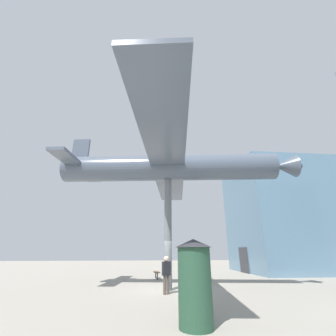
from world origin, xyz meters
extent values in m
plane|color=gray|center=(0.00, 0.00, 0.00)|extent=(80.00, 80.00, 0.00)
cube|color=#60849E|center=(-9.30, 15.09, 5.38)|extent=(8.75, 13.50, 10.76)
cube|color=#383A3F|center=(-9.30, 15.09, 11.06)|extent=(0.36, 12.82, 0.60)
cube|color=#383A3F|center=(-9.30, 8.28, 1.15)|extent=(1.80, 0.12, 2.30)
cylinder|color=slate|center=(0.00, 0.00, 3.07)|extent=(0.44, 0.44, 6.13)
cylinder|color=#4C5666|center=(0.00, 0.00, 6.94)|extent=(3.45, 13.40, 1.62)
cube|color=#4C5666|center=(0.00, 0.00, 6.94)|extent=(18.59, 4.61, 0.18)
cube|color=#4C5666|center=(-0.81, -5.80, 7.07)|extent=(6.00, 1.81, 0.18)
cube|color=#4C5666|center=(-0.81, -5.80, 8.10)|extent=(0.33, 1.11, 1.98)
cone|color=#4C5666|center=(1.01, 7.24, 6.94)|extent=(1.55, 1.51, 1.38)
sphere|color=black|center=(1.13, 8.08, 6.94)|extent=(0.44, 0.44, 0.44)
cylinder|color=#4C4238|center=(1.18, -0.28, 0.42)|extent=(0.14, 0.14, 0.83)
cylinder|color=#4C4238|center=(1.12, -0.11, 0.42)|extent=(0.14, 0.14, 0.83)
cube|color=black|center=(1.15, -0.20, 1.15)|extent=(0.34, 0.45, 0.64)
sphere|color=beige|center=(1.15, -0.20, 1.60)|extent=(0.26, 0.26, 0.26)
cylinder|color=#2D3D56|center=(4.14, 0.24, 0.45)|extent=(0.14, 0.14, 0.90)
cylinder|color=#2D3D56|center=(3.96, 0.27, 0.45)|extent=(0.14, 0.14, 0.90)
cube|color=black|center=(4.05, 0.25, 1.24)|extent=(0.43, 0.28, 0.69)
sphere|color=beige|center=(4.05, 0.25, 1.73)|extent=(0.28, 0.28, 0.28)
cube|color=brown|center=(-5.25, -0.37, 0.47)|extent=(1.52, 0.48, 0.05)
cylinder|color=#333338|center=(-5.85, -0.40, 0.23)|extent=(0.08, 0.08, 0.45)
cylinder|color=#333338|center=(-4.65, -0.34, 0.23)|extent=(0.08, 0.08, 0.45)
cylinder|color=#234733|center=(6.31, 0.16, 1.04)|extent=(0.96, 0.96, 2.08)
cone|color=#2D2D33|center=(6.31, 0.16, 2.20)|extent=(1.10, 1.10, 0.24)
camera|label=1|loc=(13.37, -1.28, 1.98)|focal=24.00mm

